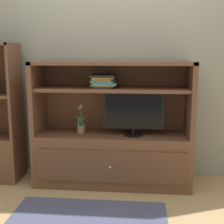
{
  "coord_description": "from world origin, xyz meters",
  "views": [
    {
      "loc": [
        0.3,
        -2.83,
        1.4
      ],
      "look_at": [
        0.0,
        0.35,
        0.82
      ],
      "focal_mm": 49.04,
      "sensor_mm": 36.0,
      "label": 1
    }
  ],
  "objects_px": {
    "potted_plant": "(81,127)",
    "magazine_stack": "(104,81)",
    "media_console": "(112,145)",
    "bookshelf_tall": "(0,135)",
    "tv_monitor": "(134,113)"
  },
  "relations": [
    {
      "from": "media_console",
      "to": "magazine_stack",
      "type": "height_order",
      "value": "media_console"
    },
    {
      "from": "tv_monitor",
      "to": "magazine_stack",
      "type": "bearing_deg",
      "value": 170.14
    },
    {
      "from": "media_console",
      "to": "potted_plant",
      "type": "bearing_deg",
      "value": -178.4
    },
    {
      "from": "magazine_stack",
      "to": "bookshelf_tall",
      "type": "relative_size",
      "value": 0.22
    },
    {
      "from": "potted_plant",
      "to": "bookshelf_tall",
      "type": "bearing_deg",
      "value": 179.12
    },
    {
      "from": "media_console",
      "to": "bookshelf_tall",
      "type": "height_order",
      "value": "bookshelf_tall"
    },
    {
      "from": "media_console",
      "to": "bookshelf_tall",
      "type": "relative_size",
      "value": 1.1
    },
    {
      "from": "tv_monitor",
      "to": "bookshelf_tall",
      "type": "relative_size",
      "value": 0.41
    },
    {
      "from": "potted_plant",
      "to": "bookshelf_tall",
      "type": "height_order",
      "value": "bookshelf_tall"
    },
    {
      "from": "media_console",
      "to": "tv_monitor",
      "type": "distance_m",
      "value": 0.44
    },
    {
      "from": "potted_plant",
      "to": "magazine_stack",
      "type": "xyz_separation_m",
      "value": [
        0.25,
        0.01,
        0.51
      ]
    },
    {
      "from": "tv_monitor",
      "to": "magazine_stack",
      "type": "distance_m",
      "value": 0.47
    },
    {
      "from": "potted_plant",
      "to": "magazine_stack",
      "type": "bearing_deg",
      "value": 1.32
    },
    {
      "from": "media_console",
      "to": "tv_monitor",
      "type": "height_order",
      "value": "media_console"
    },
    {
      "from": "media_console",
      "to": "magazine_stack",
      "type": "relative_size",
      "value": 4.93
    }
  ]
}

